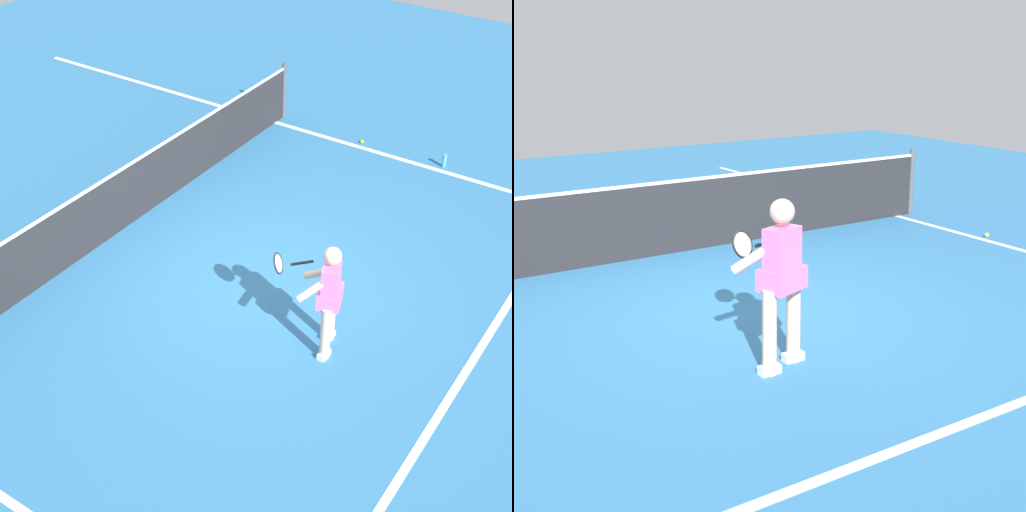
{
  "view_description": "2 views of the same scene",
  "coord_description": "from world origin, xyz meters",
  "views": [
    {
      "loc": [
        -7.16,
        -4.67,
        6.76
      ],
      "look_at": [
        -0.55,
        -0.29,
        0.97
      ],
      "focal_mm": 54.39,
      "sensor_mm": 36.0,
      "label": 1
    },
    {
      "loc": [
        -4.12,
        -6.56,
        2.84
      ],
      "look_at": [
        -0.16,
        -0.55,
        0.78
      ],
      "focal_mm": 52.79,
      "sensor_mm": 36.0,
      "label": 2
    }
  ],
  "objects": [
    {
      "name": "ground_plane",
      "position": [
        0.0,
        0.0,
        0.0
      ],
      "size": [
        24.77,
        24.77,
        0.0
      ],
      "primitive_type": "plane",
      "color": "teal"
    },
    {
      "name": "service_line_marking",
      "position": [
        0.0,
        -3.04,
        0.0
      ],
      "size": [
        8.88,
        0.1,
        0.01
      ],
      "primitive_type": "cube",
      "color": "white",
      "rests_on": "ground"
    },
    {
      "name": "sideline_left_marking",
      "position": [
        -4.44,
        0.0,
        0.0
      ],
      "size": [
        0.1,
        17.05,
        0.01
      ],
      "primitive_type": "cube",
      "color": "white",
      "rests_on": "ground"
    },
    {
      "name": "sideline_right_marking",
      "position": [
        4.44,
        0.0,
        0.0
      ],
      "size": [
        0.1,
        17.05,
        0.01
      ],
      "primitive_type": "cube",
      "color": "white",
      "rests_on": "ground"
    },
    {
      "name": "court_net",
      "position": [
        0.0,
        2.57,
        0.52
      ],
      "size": [
        9.56,
        0.08,
        1.1
      ],
      "color": "#4C4C51",
      "rests_on": "ground"
    },
    {
      "name": "tennis_player",
      "position": [
        -0.59,
        -1.36,
        0.85
      ],
      "size": [
        0.66,
        1.09,
        1.55
      ],
      "color": "beige",
      "rests_on": "ground"
    },
    {
      "name": "tennis_ball_near",
      "position": [
        4.6,
        0.77,
        0.03
      ],
      "size": [
        0.07,
        0.07,
        0.07
      ],
      "primitive_type": "sphere",
      "color": "#D1E533",
      "rests_on": "ground"
    },
    {
      "name": "water_bottle",
      "position": [
        4.61,
        -0.83,
        0.12
      ],
      "size": [
        0.07,
        0.07,
        0.24
      ],
      "primitive_type": "cylinder",
      "color": "#4C9EE5",
      "rests_on": "ground"
    }
  ]
}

